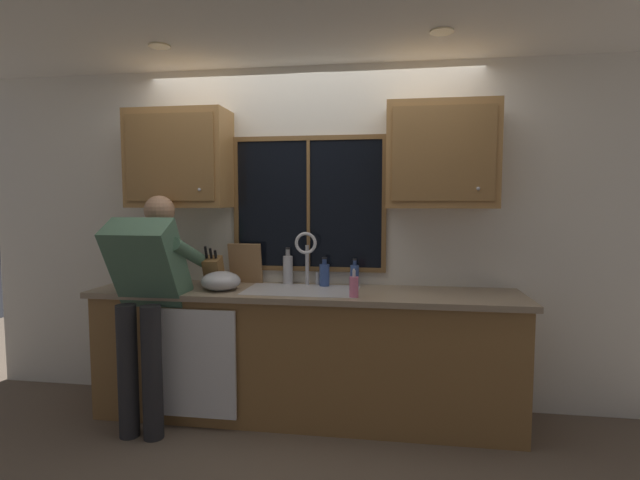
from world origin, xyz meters
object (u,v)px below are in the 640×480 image
(bottle_tall_clear, at_px, (355,275))
(cutting_board, at_px, (245,263))
(person_standing, at_px, (148,288))
(soap_dispenser, at_px, (354,286))
(bottle_amber_small, at_px, (324,274))
(mixing_bowl, at_px, (221,281))
(bottle_green_glass, at_px, (288,269))
(knife_block, at_px, (214,271))

(bottle_tall_clear, bearing_deg, cutting_board, 179.97)
(person_standing, height_order, soap_dispenser, person_standing)
(bottle_amber_small, bearing_deg, mixing_bowl, -160.09)
(soap_dispenser, bearing_deg, person_standing, -174.34)
(soap_dispenser, bearing_deg, bottle_green_glass, 141.07)
(person_standing, height_order, bottle_tall_clear, person_standing)
(mixing_bowl, height_order, bottle_tall_clear, bottle_tall_clear)
(cutting_board, height_order, bottle_tall_clear, cutting_board)
(mixing_bowl, bearing_deg, knife_block, 126.42)
(knife_block, xyz_separation_m, soap_dispenser, (1.06, -0.27, -0.04))
(bottle_green_glass, bearing_deg, bottle_amber_small, -11.31)
(soap_dispenser, xyz_separation_m, bottle_green_glass, (-0.54, 0.43, 0.04))
(cutting_board, bearing_deg, mixing_bowl, -107.05)
(bottle_amber_small, bearing_deg, knife_block, -172.32)
(person_standing, bearing_deg, cutting_board, 47.17)
(bottle_tall_clear, bearing_deg, soap_dispenser, -86.31)
(bottle_tall_clear, bearing_deg, knife_block, -171.94)
(person_standing, relative_size, bottle_tall_clear, 7.76)
(knife_block, distance_m, bottle_green_glass, 0.55)
(soap_dispenser, relative_size, bottle_amber_small, 0.89)
(person_standing, distance_m, soap_dispenser, 1.38)
(knife_block, distance_m, soap_dispenser, 1.09)
(bottle_tall_clear, relative_size, bottle_amber_small, 0.96)
(soap_dispenser, relative_size, bottle_tall_clear, 0.93)
(soap_dispenser, bearing_deg, knife_block, 165.96)
(bottle_tall_clear, bearing_deg, bottle_amber_small, -170.51)
(knife_block, bearing_deg, bottle_amber_small, 7.68)
(person_standing, bearing_deg, soap_dispenser, 5.66)
(bottle_green_glass, relative_size, bottle_tall_clear, 1.35)
(cutting_board, bearing_deg, bottle_amber_small, -3.47)
(mixing_bowl, relative_size, bottle_tall_clear, 1.36)
(person_standing, relative_size, bottle_green_glass, 5.74)
(person_standing, relative_size, soap_dispenser, 8.35)
(person_standing, height_order, mixing_bowl, person_standing)
(person_standing, xyz_separation_m, knife_block, (0.31, 0.40, 0.06))
(person_standing, xyz_separation_m, bottle_green_glass, (0.84, 0.57, 0.06))
(soap_dispenser, xyz_separation_m, bottle_amber_small, (-0.25, 0.37, 0.02))
(bottle_green_glass, bearing_deg, soap_dispenser, -38.93)
(cutting_board, relative_size, bottle_green_glass, 1.13)
(soap_dispenser, bearing_deg, mixing_bowl, 172.87)
(mixing_bowl, xyz_separation_m, bottle_amber_small, (0.71, 0.26, 0.03))
(cutting_board, height_order, bottle_green_glass, cutting_board)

